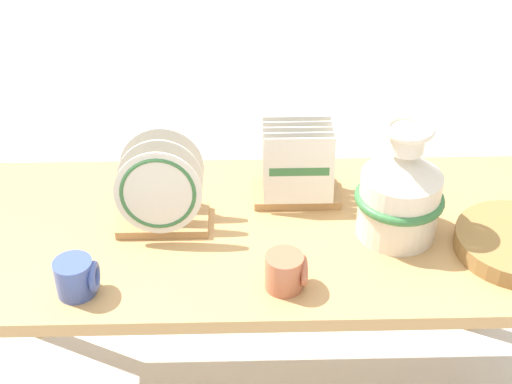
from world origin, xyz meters
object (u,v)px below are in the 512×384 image
mug_terracotta_glaze (286,271)px  mug_cobalt_glaze (77,277)px  dish_rack_round_plates (161,196)px  dish_rack_square_plates (297,172)px  ceramic_vase (400,190)px

mug_terracotta_glaze → mug_cobalt_glaze: same height
dish_rack_round_plates → dish_rack_square_plates: size_ratio=1.04×
dish_rack_square_plates → ceramic_vase: bearing=-35.1°
dish_rack_round_plates → ceramic_vase: bearing=-4.2°
ceramic_vase → mug_terracotta_glaze: (-0.28, -0.19, -0.08)m
ceramic_vase → mug_cobalt_glaze: bearing=-165.0°
mug_terracotta_glaze → mug_cobalt_glaze: 0.46m
dish_rack_square_plates → mug_cobalt_glaze: size_ratio=2.40×
ceramic_vase → dish_rack_round_plates: size_ratio=1.29×
dish_rack_square_plates → mug_cobalt_glaze: (-0.51, -0.36, -0.03)m
mug_terracotta_glaze → mug_cobalt_glaze: size_ratio=1.00×
dish_rack_square_plates → mug_terracotta_glaze: bearing=-97.9°
dish_rack_square_plates → dish_rack_round_plates: bearing=-160.5°
ceramic_vase → dish_rack_round_plates: ceramic_vase is taller
ceramic_vase → mug_terracotta_glaze: 0.35m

